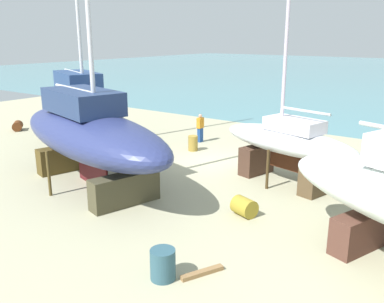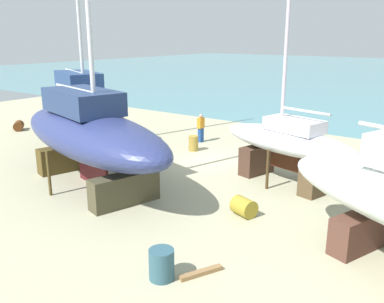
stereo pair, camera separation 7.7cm
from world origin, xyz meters
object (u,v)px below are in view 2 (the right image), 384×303
(sailboat_large_starboard, at_px, (287,143))
(sailboat_mid_port, at_px, (90,133))
(barrel_rust_mid, at_px, (244,207))
(barrel_tar_black, at_px, (19,126))
(barrel_blue_faded, at_px, (162,264))
(sailboat_far_slipway, at_px, (82,103))
(worker, at_px, (201,128))
(barrel_ochre, at_px, (83,112))
(barrel_tipped_left, at_px, (69,120))
(barrel_rust_near, at_px, (193,143))

(sailboat_large_starboard, xyz_separation_m, sailboat_mid_port, (-6.42, -5.02, 0.49))
(barrel_rust_mid, bearing_deg, barrel_tar_black, 170.79)
(barrel_blue_faded, bearing_deg, barrel_rust_mid, 92.55)
(sailboat_far_slipway, distance_m, worker, 6.94)
(sailboat_far_slipway, xyz_separation_m, barrel_ochre, (-6.44, 5.19, -1.91))
(sailboat_large_starboard, bearing_deg, barrel_tipped_left, 6.55)
(barrel_blue_faded, bearing_deg, barrel_ochre, 145.39)
(sailboat_far_slipway, distance_m, barrel_blue_faded, 15.00)
(sailboat_mid_port, distance_m, barrel_rust_mid, 7.01)
(barrel_rust_near, distance_m, barrel_blue_faded, 12.41)
(sailboat_mid_port, xyz_separation_m, barrel_tipped_left, (-11.10, 7.39, -1.96))
(sailboat_far_slipway, height_order, barrel_rust_mid, sailboat_far_slipway)
(sailboat_far_slipway, distance_m, barrel_tar_black, 6.72)
(sailboat_large_starboard, bearing_deg, worker, -13.50)
(barrel_tar_black, xyz_separation_m, barrel_tipped_left, (1.01, 3.32, -0.01))
(sailboat_large_starboard, xyz_separation_m, barrel_tar_black, (-18.52, -0.94, -1.47))
(sailboat_far_slipway, distance_m, sailboat_mid_port, 7.15)
(barrel_tar_black, height_order, barrel_tipped_left, barrel_tar_black)
(sailboat_large_starboard, bearing_deg, barrel_rust_near, -2.35)
(barrel_rust_near, xyz_separation_m, barrel_ochre, (-12.39, 2.63, 0.04))
(worker, height_order, barrel_ochre, worker)
(barrel_tar_black, bearing_deg, sailboat_large_starboard, 2.91)
(barrel_tar_black, bearing_deg, barrel_tipped_left, 73.08)
(barrel_rust_mid, xyz_separation_m, barrel_tipped_left, (-17.76, 6.36, -0.03))
(worker, distance_m, barrel_blue_faded, 14.39)
(sailboat_large_starboard, relative_size, barrel_rust_near, 13.92)
(barrel_rust_near, relative_size, barrel_tar_black, 0.92)
(worker, height_order, barrel_blue_faded, worker)
(barrel_rust_near, bearing_deg, sailboat_mid_port, -92.02)
(barrel_tar_black, relative_size, barrel_ochre, 1.00)
(barrel_tar_black, relative_size, barrel_tipped_left, 1.18)
(worker, distance_m, barrel_rust_near, 2.04)
(barrel_blue_faded, bearing_deg, sailboat_large_starboard, 92.97)
(barrel_ochre, distance_m, barrel_tipped_left, 2.35)
(sailboat_far_slipway, relative_size, worker, 8.89)
(worker, height_order, barrel_rust_mid, worker)
(sailboat_far_slipway, xyz_separation_m, sailboat_large_starboard, (12.13, 0.72, -0.60))
(worker, bearing_deg, sailboat_large_starboard, 152.37)
(sailboat_far_slipway, bearing_deg, barrel_rust_near, 47.03)
(barrel_blue_faded, bearing_deg, barrel_rust_near, 122.26)
(worker, xyz_separation_m, barrel_tipped_left, (-10.55, -1.30, -0.57))
(sailboat_far_slipway, height_order, barrel_tipped_left, sailboat_far_slipway)
(barrel_blue_faded, relative_size, barrel_tipped_left, 1.07)
(barrel_tar_black, bearing_deg, barrel_rust_mid, -9.21)
(barrel_rust_mid, distance_m, barrel_tipped_left, 18.86)
(sailboat_large_starboard, height_order, sailboat_mid_port, sailboat_mid_port)
(barrel_ochre, bearing_deg, barrel_rust_near, -11.97)
(sailboat_mid_port, distance_m, barrel_tipped_left, 13.48)
(sailboat_large_starboard, bearing_deg, barrel_ochre, 0.73)
(barrel_ochre, bearing_deg, barrel_rust_mid, -24.21)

